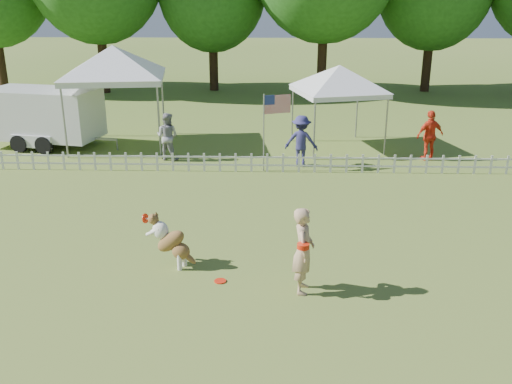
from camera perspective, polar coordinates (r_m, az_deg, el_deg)
ground at (r=11.64m, az=-0.57°, el=-8.43°), size 120.00×120.00×0.00m
picket_fence at (r=18.03m, az=0.33°, el=2.94°), size 22.00×0.08×0.60m
handler at (r=10.78m, az=4.76°, el=-5.84°), size 0.46×0.65×1.70m
dog at (r=11.95m, az=-8.45°, el=-4.91°), size 1.13×0.74×1.11m
frisbee_on_turf at (r=11.47m, az=-3.60°, el=-8.87°), size 0.25×0.25×0.02m
canopy_tent_left at (r=21.53m, az=-13.80°, el=9.16°), size 3.87×3.87×3.54m
canopy_tent_right at (r=20.82m, az=8.18°, el=8.30°), size 3.45×3.45×2.92m
cargo_trailer at (r=22.30m, az=-20.38°, el=7.01°), size 5.18×3.01×2.14m
flag_pole at (r=17.89m, az=0.77°, el=5.90°), size 0.92×0.43×2.46m
spectator_a at (r=19.47m, az=-8.85°, el=5.51°), size 0.93×0.82×1.61m
spectator_b at (r=18.58m, az=4.55°, el=5.10°), size 1.18×0.82×1.67m
spectator_c at (r=20.08m, az=17.00°, el=5.44°), size 1.07×0.73×1.69m
tree_center_left at (r=32.95m, az=-4.42°, el=18.57°), size 6.00×6.00×9.80m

